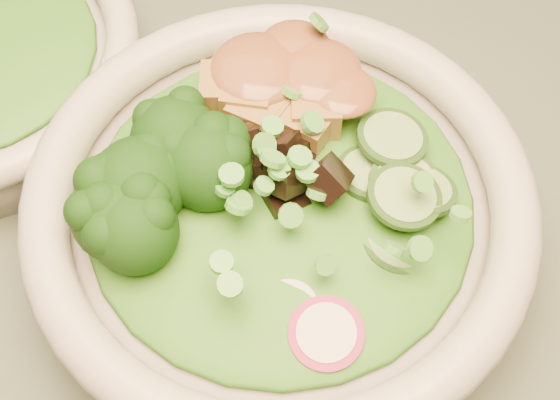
% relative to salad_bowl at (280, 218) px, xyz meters
% --- Properties ---
extents(salad_bowl, '(0.29, 0.29, 0.08)m').
position_rel_salad_bowl_xyz_m(salad_bowl, '(0.00, 0.00, 0.00)').
color(salad_bowl, beige).
rests_on(salad_bowl, dining_table).
extents(lettuce_bed, '(0.22, 0.22, 0.03)m').
position_rel_salad_bowl_xyz_m(lettuce_bed, '(0.00, 0.00, 0.02)').
color(lettuce_bed, '#2B6C16').
rests_on(lettuce_bed, salad_bowl).
extents(broccoli_florets, '(0.09, 0.08, 0.05)m').
position_rel_salad_bowl_xyz_m(broccoli_florets, '(-0.06, -0.02, 0.04)').
color(broccoli_florets, black).
rests_on(broccoli_florets, salad_bowl).
extents(radish_slices, '(0.12, 0.05, 0.02)m').
position_rel_salad_bowl_xyz_m(radish_slices, '(0.02, -0.07, 0.03)').
color(radish_slices, maroon).
rests_on(radish_slices, salad_bowl).
extents(cucumber_slices, '(0.08, 0.08, 0.04)m').
position_rel_salad_bowl_xyz_m(cucumber_slices, '(0.07, 0.02, 0.03)').
color(cucumber_slices, '#8BC26B').
rests_on(cucumber_slices, salad_bowl).
extents(mushroom_heap, '(0.08, 0.08, 0.04)m').
position_rel_salad_bowl_xyz_m(mushroom_heap, '(-0.00, 0.01, 0.04)').
color(mushroom_heap, black).
rests_on(mushroom_heap, salad_bowl).
extents(tofu_cubes, '(0.10, 0.07, 0.04)m').
position_rel_salad_bowl_xyz_m(tofu_cubes, '(-0.02, 0.07, 0.03)').
color(tofu_cubes, olive).
rests_on(tofu_cubes, salad_bowl).
extents(peanut_sauce, '(0.07, 0.06, 0.02)m').
position_rel_salad_bowl_xyz_m(peanut_sauce, '(-0.02, 0.07, 0.05)').
color(peanut_sauce, brown).
rests_on(peanut_sauce, tofu_cubes).
extents(scallion_garnish, '(0.21, 0.21, 0.03)m').
position_rel_salad_bowl_xyz_m(scallion_garnish, '(0.00, 0.00, 0.05)').
color(scallion_garnish, '#55B23F').
rests_on(scallion_garnish, salad_bowl).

